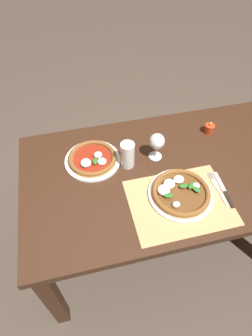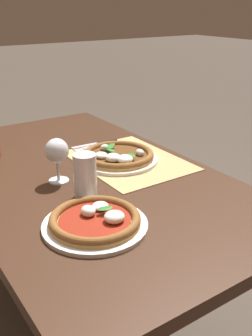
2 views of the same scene
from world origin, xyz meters
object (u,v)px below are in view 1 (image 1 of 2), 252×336
(pint_glass, at_px, (127,155))
(votive_candle, at_px, (209,129))
(knife, at_px, (223,189))
(wine_glass, at_px, (157,142))
(fork, at_px, (218,188))
(pizza_far, at_px, (92,159))
(pizza_near, at_px, (180,192))

(pint_glass, xyz_separation_m, votive_candle, (0.52, 0.13, -0.05))
(knife, xyz_separation_m, votive_candle, (0.11, 0.40, 0.02))
(wine_glass, distance_m, pint_glass, 0.16)
(fork, relative_size, knife, 0.93)
(wine_glass, distance_m, knife, 0.40)
(pizza_far, xyz_separation_m, pint_glass, (0.17, -0.06, 0.05))
(fork, xyz_separation_m, votive_candle, (0.13, 0.39, 0.02))
(pint_glass, xyz_separation_m, fork, (0.39, -0.26, -0.06))
(wine_glass, bearing_deg, votive_candle, 17.80)
(wine_glass, bearing_deg, pizza_near, -82.14)
(pizza_near, xyz_separation_m, pint_glass, (-0.19, 0.25, 0.05))
(fork, relative_size, votive_candle, 2.78)
(votive_candle, bearing_deg, pint_glass, -165.35)
(pint_glass, bearing_deg, knife, -33.11)
(wine_glass, relative_size, fork, 0.77)
(pizza_near, height_order, knife, pizza_near)
(pint_glass, height_order, fork, pint_glass)
(fork, bearing_deg, pizza_near, 177.12)
(fork, bearing_deg, knife, -24.11)
(pizza_near, height_order, wine_glass, wine_glass)
(pizza_far, bearing_deg, fork, -29.95)
(wine_glass, height_order, knife, wine_glass)
(pint_glass, bearing_deg, votive_candle, 14.65)
(knife, bearing_deg, fork, 155.89)
(pint_glass, height_order, knife, pint_glass)
(wine_glass, height_order, fork, wine_glass)
(pizza_near, xyz_separation_m, wine_glass, (-0.04, 0.27, 0.08))
(pizza_near, bearing_deg, wine_glass, 97.86)
(pint_glass, bearing_deg, pizza_near, -51.75)
(knife, relative_size, votive_candle, 2.99)
(wine_glass, xyz_separation_m, pint_glass, (-0.16, -0.02, -0.04))
(pizza_far, bearing_deg, pint_glass, -20.58)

